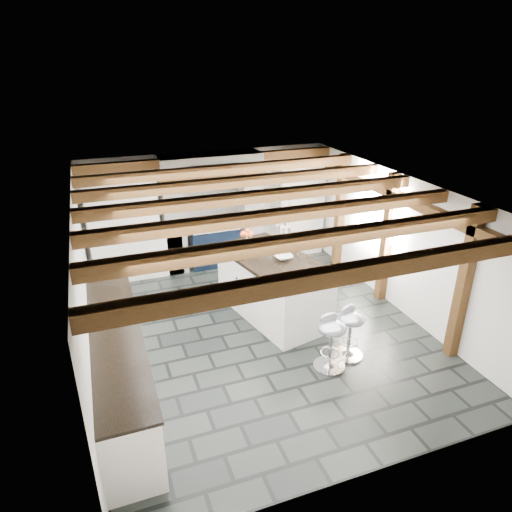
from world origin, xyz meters
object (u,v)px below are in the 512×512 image
object	(u,v)px
bar_stool_near	(350,326)
bar_stool_far	(331,336)
kitchen_island	(273,286)
range_cooker	(214,243)

from	to	relation	value
bar_stool_near	bar_stool_far	xyz separation A→B (m)	(-0.38, -0.14, 0.02)
bar_stool_near	bar_stool_far	size ratio (longest dim) A/B	0.97
kitchen_island	bar_stool_far	world-z (taller)	kitchen_island
range_cooker	bar_stool_far	world-z (taller)	range_cooker
range_cooker	bar_stool_near	world-z (taller)	range_cooker
range_cooker	bar_stool_far	size ratio (longest dim) A/B	1.20
bar_stool_far	bar_stool_near	bearing A→B (deg)	18.04
bar_stool_near	bar_stool_far	bearing A→B (deg)	-172.76
bar_stool_near	range_cooker	bearing A→B (deg)	91.51
bar_stool_far	range_cooker	bearing A→B (deg)	96.51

